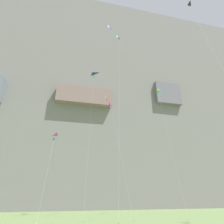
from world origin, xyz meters
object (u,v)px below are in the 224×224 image
at_px(kite_windsock_upper_left, 159,92).
at_px(kite_delta_low_left, 195,20).
at_px(kite_delta_high_right, 92,77).
at_px(kite_banner_upper_mid, 109,105).
at_px(kite_delta_mid_right, 51,142).
at_px(kite_banner_low_right, 115,44).

bearing_deg(kite_windsock_upper_left, kite_delta_low_left, -85.25).
bearing_deg(kite_delta_low_left, kite_windsock_upper_left, 94.75).
bearing_deg(kite_delta_high_right, kite_banner_upper_mid, 17.02).
height_order(kite_delta_mid_right, kite_banner_upper_mid, kite_banner_upper_mid).
height_order(kite_delta_high_right, kite_delta_low_left, kite_delta_low_left).
bearing_deg(kite_delta_mid_right, kite_banner_low_right, 27.10).
distance_m(kite_delta_high_right, kite_delta_low_left, 21.44).
relative_size(kite_banner_low_right, kite_delta_high_right, 1.30).
xyz_separation_m(kite_delta_mid_right, kite_windsock_upper_left, (20.16, 8.34, 14.16)).
distance_m(kite_windsock_upper_left, kite_banner_upper_mid, 11.16).
xyz_separation_m(kite_delta_high_right, kite_delta_mid_right, (-5.80, -9.45, -16.55)).
bearing_deg(kite_banner_low_right, kite_delta_low_left, -39.21).
distance_m(kite_delta_high_right, kite_banner_upper_mid, 6.91).
distance_m(kite_delta_high_right, kite_windsock_upper_left, 14.60).
bearing_deg(kite_delta_high_right, kite_delta_mid_right, -121.55).
xyz_separation_m(kite_delta_high_right, kite_windsock_upper_left, (14.35, -1.12, -2.39)).
relative_size(kite_banner_low_right, kite_banner_upper_mid, 1.61).
bearing_deg(kite_delta_mid_right, kite_delta_low_left, -12.43).
relative_size(kite_delta_low_left, kite_windsock_upper_left, 1.44).
distance_m(kite_banner_low_right, kite_banner_upper_mid, 12.44).
bearing_deg(kite_delta_high_right, kite_banner_low_right, -50.86).
xyz_separation_m(kite_delta_mid_right, kite_banner_upper_mid, (9.72, 10.65, 10.98)).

